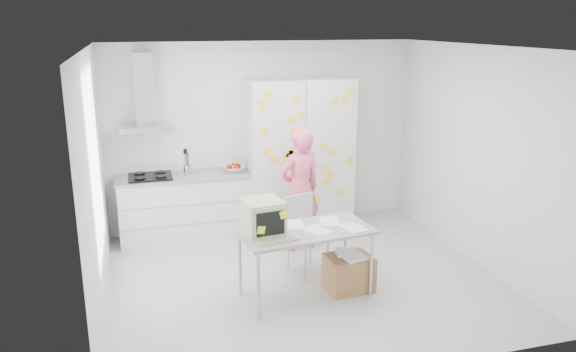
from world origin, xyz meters
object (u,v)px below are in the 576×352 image
object	(u,v)px
desk	(279,224)
cardboard_box	(349,272)
chair	(304,229)
person	(300,190)

from	to	relation	value
desk	cardboard_box	size ratio (longest dim) A/B	2.87
chair	cardboard_box	bearing A→B (deg)	-81.81
person	cardboard_box	bearing A→B (deg)	83.01
person	chair	distance (m)	0.74
person	chair	world-z (taller)	person
person	cardboard_box	size ratio (longest dim) A/B	3.10
chair	cardboard_box	world-z (taller)	chair
desk	chair	distance (m)	0.87
desk	chair	bearing A→B (deg)	45.70
person	desk	size ratio (longest dim) A/B	1.08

